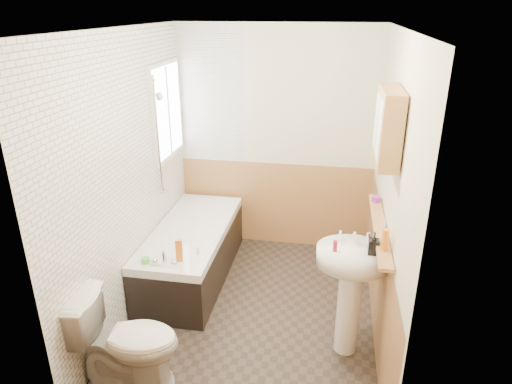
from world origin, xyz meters
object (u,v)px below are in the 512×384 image
sink (351,279)px  medicine_cabinet (388,126)px  bathtub (192,251)px  toilet (126,341)px  pine_shelf (380,227)px

sink → medicine_cabinet: size_ratio=1.82×
bathtub → toilet: 1.49m
sink → pine_shelf: 0.47m
pine_shelf → sink: bearing=-129.9°
sink → medicine_cabinet: 1.21m
bathtub → toilet: bearing=-91.2°
toilet → sink: sink is taller
bathtub → sink: (1.57, -0.84, 0.38)m
sink → pine_shelf: (0.20, 0.24, 0.35)m
toilet → medicine_cabinet: bearing=-70.1°
medicine_cabinet → bathtub: bearing=159.4°
toilet → sink: (1.60, 0.65, 0.30)m
bathtub → medicine_cabinet: size_ratio=2.87×
bathtub → sink: sink is taller
sink → pine_shelf: bearing=58.6°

